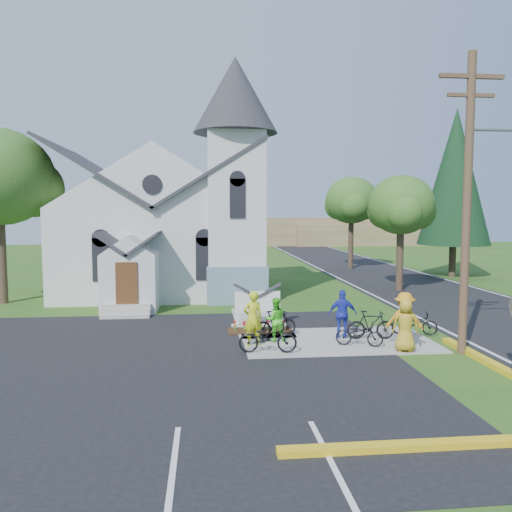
{
  "coord_description": "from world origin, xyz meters",
  "views": [
    {
      "loc": [
        -3.37,
        -17.32,
        4.79
      ],
      "look_at": [
        -1.08,
        5.0,
        2.83
      ],
      "focal_mm": 35.0,
      "sensor_mm": 36.0,
      "label": 1
    }
  ],
  "objects": [
    {
      "name": "bike_4",
      "position": [
        4.7,
        0.99,
        0.5
      ],
      "size": [
        1.83,
        1.07,
        0.91
      ],
      "primitive_type": "imported",
      "rotation": [
        0.0,
        0.0,
        1.28
      ],
      "color": "black",
      "rests_on": "sidewalk"
    },
    {
      "name": "parking_lot",
      "position": [
        -7.0,
        -2.0,
        0.01
      ],
      "size": [
        20.0,
        16.0,
        0.02
      ],
      "primitive_type": "cube",
      "color": "black",
      "rests_on": "ground"
    },
    {
      "name": "cyclist_4",
      "position": [
        3.42,
        -1.2,
        0.95
      ],
      "size": [
        1.03,
        0.85,
        1.81
      ],
      "primitive_type": "imported",
      "rotation": [
        0.0,
        0.0,
        2.78
      ],
      "color": "gold",
      "rests_on": "sidewalk"
    },
    {
      "name": "bike_3",
      "position": [
        2.79,
        0.5,
        0.59
      ],
      "size": [
        1.84,
        0.66,
        1.08
      ],
      "primitive_type": "imported",
      "rotation": [
        0.0,
        0.0,
        1.49
      ],
      "color": "black",
      "rests_on": "sidewalk"
    },
    {
      "name": "cyclist_3",
      "position": [
        3.59,
        -0.69,
        1.03
      ],
      "size": [
        1.43,
        1.11,
        1.95
      ],
      "primitive_type": "imported",
      "rotation": [
        0.0,
        0.0,
        2.79
      ],
      "color": "orange",
      "rests_on": "sidewalk"
    },
    {
      "name": "conifer",
      "position": [
        15.0,
        18.0,
        7.39
      ],
      "size": [
        5.2,
        5.2,
        12.4
      ],
      "color": "#3B2B20",
      "rests_on": "ground"
    },
    {
      "name": "church",
      "position": [
        -5.48,
        12.48,
        5.25
      ],
      "size": [
        12.35,
        12.0,
        13.0
      ],
      "color": "silver",
      "rests_on": "ground"
    },
    {
      "name": "tree_road_near",
      "position": [
        8.5,
        12.0,
        5.21
      ],
      "size": [
        4.0,
        4.0,
        7.05
      ],
      "color": "#3B2B20",
      "rests_on": "ground"
    },
    {
      "name": "tree_road_mid",
      "position": [
        9.0,
        24.0,
        5.78
      ],
      "size": [
        4.4,
        4.4,
        7.8
      ],
      "color": "#3B2B20",
      "rests_on": "ground"
    },
    {
      "name": "church_sign",
      "position": [
        -1.2,
        3.2,
        1.03
      ],
      "size": [
        2.2,
        0.4,
        1.7
      ],
      "color": "gray",
      "rests_on": "ground"
    },
    {
      "name": "sidewalk",
      "position": [
        1.5,
        0.5,
        0.03
      ],
      "size": [
        7.0,
        4.0,
        0.05
      ],
      "primitive_type": "cube",
      "color": "gray",
      "rests_on": "ground"
    },
    {
      "name": "bike_1",
      "position": [
        -0.73,
        1.1,
        0.58
      ],
      "size": [
        1.81,
        1.04,
        1.05
      ],
      "primitive_type": "imported",
      "rotation": [
        0.0,
        0.0,
        1.91
      ],
      "color": "black",
      "rests_on": "sidewalk"
    },
    {
      "name": "utility_pole",
      "position": [
        5.36,
        -1.5,
        5.4
      ],
      "size": [
        3.45,
        0.28,
        10.0
      ],
      "color": "#4B3725",
      "rests_on": "ground"
    },
    {
      "name": "bike_0",
      "position": [
        -1.28,
        -0.89,
        0.57
      ],
      "size": [
        2.04,
        0.92,
        1.04
      ],
      "primitive_type": "imported",
      "rotation": [
        0.0,
        0.0,
        1.45
      ],
      "color": "black",
      "rests_on": "sidewalk"
    },
    {
      "name": "ground",
      "position": [
        0.0,
        0.0,
        0.0
      ],
      "size": [
        120.0,
        120.0,
        0.0
      ],
      "primitive_type": "plane",
      "color": "#265418",
      "rests_on": "ground"
    },
    {
      "name": "cyclist_1",
      "position": [
        -0.82,
        0.58,
        0.86
      ],
      "size": [
        0.84,
        0.68,
        1.62
      ],
      "primitive_type": "imported",
      "rotation": [
        0.0,
        0.0,
        3.22
      ],
      "color": "#45D127",
      "rests_on": "sidewalk"
    },
    {
      "name": "flower_bed",
      "position": [
        -1.2,
        2.3,
        0.04
      ],
      "size": [
        2.6,
        1.1,
        0.07
      ],
      "primitive_type": "cube",
      "color": "#361F0E",
      "rests_on": "ground"
    },
    {
      "name": "distant_hills",
      "position": [
        3.36,
        56.33,
        2.17
      ],
      "size": [
        61.0,
        10.0,
        5.6
      ],
      "color": "brown",
      "rests_on": "ground"
    },
    {
      "name": "cyclist_2",
      "position": [
        1.79,
        0.84,
        0.96
      ],
      "size": [
        1.12,
        0.59,
        1.83
      ],
      "primitive_type": "imported",
      "rotation": [
        0.0,
        0.0,
        3.01
      ],
      "color": "#2430B6",
      "rests_on": "sidewalk"
    },
    {
      "name": "bike_2",
      "position": [
        2.06,
        -0.39,
        0.49
      ],
      "size": [
        1.76,
        1.09,
        0.87
      ],
      "primitive_type": "imported",
      "rotation": [
        0.0,
        0.0,
        1.24
      ],
      "color": "black",
      "rests_on": "sidewalk"
    },
    {
      "name": "cyclist_0",
      "position": [
        -1.7,
        0.08,
        1.03
      ],
      "size": [
        0.81,
        0.63,
        1.96
      ],
      "primitive_type": "imported",
      "rotation": [
        0.0,
        0.0,
        3.38
      ],
      "color": "#C6D118",
      "rests_on": "sidewalk"
    },
    {
      "name": "road",
      "position": [
        10.0,
        15.0,
        0.01
      ],
      "size": [
        8.0,
        90.0,
        0.02
      ],
      "primitive_type": "cube",
      "color": "black",
      "rests_on": "ground"
    }
  ]
}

